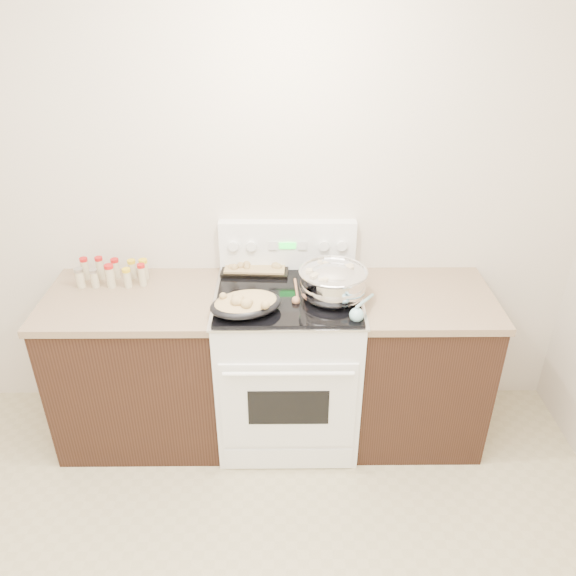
{
  "coord_description": "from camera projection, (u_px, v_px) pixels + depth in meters",
  "views": [
    {
      "loc": [
        0.33,
        -1.14,
        2.42
      ],
      "look_at": [
        0.35,
        1.37,
        1.0
      ],
      "focal_mm": 35.0,
      "sensor_mm": 36.0,
      "label": 1
    }
  ],
  "objects": [
    {
      "name": "baking_sheet",
      "position": [
        256.0,
        266.0,
        3.18
      ],
      "size": [
        0.39,
        0.28,
        0.06
      ],
      "color": "black",
      "rests_on": "kitchen_range"
    },
    {
      "name": "mixing_bowl",
      "position": [
        333.0,
        284.0,
        2.87
      ],
      "size": [
        0.41,
        0.41,
        0.21
      ],
      "color": "silver",
      "rests_on": "kitchen_range"
    },
    {
      "name": "spice_jars",
      "position": [
        113.0,
        273.0,
        3.07
      ],
      "size": [
        0.38,
        0.15,
        0.13
      ],
      "color": "#BFB28C",
      "rests_on": "counter_left"
    },
    {
      "name": "room_shell",
      "position": [
        146.0,
        314.0,
        1.34
      ],
      "size": [
        4.1,
        3.6,
        2.75
      ],
      "color": "beige",
      "rests_on": "ground"
    },
    {
      "name": "kitchen_range",
      "position": [
        288.0,
        362.0,
        3.18
      ],
      "size": [
        0.78,
        0.73,
        1.22
      ],
      "color": "white",
      "rests_on": "ground"
    },
    {
      "name": "roasting_pan",
      "position": [
        246.0,
        303.0,
        2.76
      ],
      "size": [
        0.42,
        0.35,
        0.12
      ],
      "color": "black",
      "rests_on": "kitchen_range"
    },
    {
      "name": "wooden_spoon",
      "position": [
        296.0,
        297.0,
        2.89
      ],
      "size": [
        0.04,
        0.26,
        0.04
      ],
      "color": "#AB724E",
      "rests_on": "kitchen_range"
    },
    {
      "name": "blue_ladle",
      "position": [
        358.0,
        313.0,
        2.72
      ],
      "size": [
        0.15,
        0.24,
        0.09
      ],
      "color": "#81B3C0",
      "rests_on": "kitchen_range"
    },
    {
      "name": "counter_right",
      "position": [
        416.0,
        364.0,
        3.2
      ],
      "size": [
        0.73,
        0.67,
        0.92
      ],
      "color": "black",
      "rests_on": "ground"
    },
    {
      "name": "counter_left",
      "position": [
        142.0,
        366.0,
        3.19
      ],
      "size": [
        0.93,
        0.67,
        0.92
      ],
      "color": "black",
      "rests_on": "ground"
    }
  ]
}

